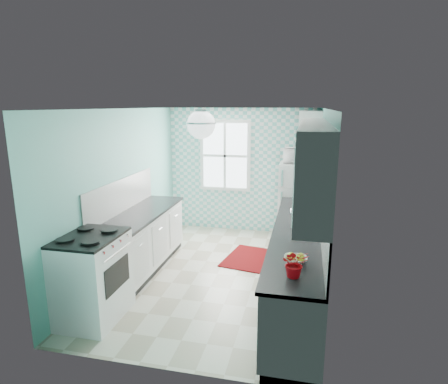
% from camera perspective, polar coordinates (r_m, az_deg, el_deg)
% --- Properties ---
extents(floor, '(3.00, 4.40, 0.02)m').
position_cam_1_polar(floor, '(5.93, -1.02, -12.47)').
color(floor, beige).
rests_on(floor, ground).
extents(ceiling, '(3.00, 4.40, 0.02)m').
position_cam_1_polar(ceiling, '(5.35, -1.13, 12.68)').
color(ceiling, white).
rests_on(ceiling, wall_back).
extents(wall_back, '(3.00, 0.02, 2.50)m').
position_cam_1_polar(wall_back, '(7.63, 2.82, 3.29)').
color(wall_back, '#66B6AA').
rests_on(wall_back, floor).
extents(wall_front, '(3.00, 0.02, 2.50)m').
position_cam_1_polar(wall_front, '(3.49, -9.68, -8.94)').
color(wall_front, '#66B6AA').
rests_on(wall_front, floor).
extents(wall_left, '(0.02, 4.40, 2.50)m').
position_cam_1_polar(wall_left, '(6.03, -15.16, 0.20)').
color(wall_left, '#66B6AA').
rests_on(wall_left, floor).
extents(wall_right, '(0.02, 4.40, 2.50)m').
position_cam_1_polar(wall_right, '(5.37, 14.82, -1.36)').
color(wall_right, '#66B6AA').
rests_on(wall_right, floor).
extents(accent_wall, '(3.00, 0.01, 2.50)m').
position_cam_1_polar(accent_wall, '(7.60, 2.79, 3.26)').
color(accent_wall, '#66BFB8').
rests_on(accent_wall, wall_back).
extents(window, '(1.04, 0.05, 1.44)m').
position_cam_1_polar(window, '(7.60, 0.17, 5.55)').
color(window, white).
rests_on(window, wall_back).
extents(backsplash_right, '(0.02, 3.60, 0.51)m').
position_cam_1_polar(backsplash_right, '(4.99, 14.69, -3.08)').
color(backsplash_right, white).
rests_on(backsplash_right, wall_right).
extents(backsplash_left, '(0.02, 2.15, 0.51)m').
position_cam_1_polar(backsplash_left, '(5.97, -15.27, -0.48)').
color(backsplash_left, white).
rests_on(backsplash_left, wall_left).
extents(upper_cabinets_right, '(0.33, 3.20, 0.90)m').
position_cam_1_polar(upper_cabinets_right, '(4.65, 13.38, 4.71)').
color(upper_cabinets_right, white).
rests_on(upper_cabinets_right, wall_right).
extents(upper_cabinet_fridge, '(0.40, 0.74, 0.40)m').
position_cam_1_polar(upper_cabinet_fridge, '(7.04, 13.04, 10.34)').
color(upper_cabinet_fridge, white).
rests_on(upper_cabinet_fridge, wall_right).
extents(ceiling_light, '(0.34, 0.34, 0.35)m').
position_cam_1_polar(ceiling_light, '(4.58, -3.50, 10.25)').
color(ceiling_light, silver).
rests_on(ceiling_light, ceiling).
extents(base_cabinets_right, '(0.60, 3.60, 0.90)m').
position_cam_1_polar(base_cabinets_right, '(5.24, 11.01, -10.78)').
color(base_cabinets_right, white).
rests_on(base_cabinets_right, floor).
extents(countertop_right, '(0.63, 3.60, 0.04)m').
position_cam_1_polar(countertop_right, '(5.07, 11.07, -5.90)').
color(countertop_right, black).
rests_on(countertop_right, base_cabinets_right).
extents(base_cabinets_left, '(0.60, 2.15, 0.90)m').
position_cam_1_polar(base_cabinets_left, '(6.06, -12.41, -7.49)').
color(base_cabinets_left, white).
rests_on(base_cabinets_left, floor).
extents(countertop_left, '(0.63, 2.15, 0.04)m').
position_cam_1_polar(countertop_left, '(5.90, -12.50, -3.23)').
color(countertop_left, black).
rests_on(countertop_left, base_cabinets_left).
extents(fridge, '(0.65, 0.65, 1.50)m').
position_cam_1_polar(fridge, '(7.20, 10.92, -1.58)').
color(fridge, white).
rests_on(fridge, floor).
extents(stove, '(0.69, 0.86, 1.04)m').
position_cam_1_polar(stove, '(4.88, -19.54, -12.00)').
color(stove, silver).
rests_on(stove, floor).
extents(sink, '(0.46, 0.39, 0.53)m').
position_cam_1_polar(sink, '(5.89, 11.51, -3.08)').
color(sink, silver).
rests_on(sink, countertop_right).
extents(rug, '(0.89, 1.14, 0.02)m').
position_cam_1_polar(rug, '(6.49, 3.79, -9.99)').
color(rug, maroon).
rests_on(rug, floor).
extents(dish_towel, '(0.06, 0.20, 0.31)m').
position_cam_1_polar(dish_towel, '(6.42, 8.57, -5.84)').
color(dish_towel, teal).
rests_on(dish_towel, base_cabinets_right).
extents(fruit_bowl, '(0.26, 0.26, 0.06)m').
position_cam_1_polar(fruit_bowl, '(4.05, 10.86, -10.09)').
color(fruit_bowl, white).
rests_on(fruit_bowl, countertop_right).
extents(potted_plant, '(0.29, 0.27, 0.28)m').
position_cam_1_polar(potted_plant, '(3.69, 10.76, -10.62)').
color(potted_plant, '#B62E18').
rests_on(potted_plant, countertop_right).
extents(soap_bottle, '(0.11, 0.12, 0.22)m').
position_cam_1_polar(soap_bottle, '(6.12, 12.04, -1.39)').
color(soap_bottle, '#ACC4CC').
rests_on(soap_bottle, countertop_right).
extents(microwave, '(0.53, 0.37, 0.28)m').
position_cam_1_polar(microwave, '(7.04, 11.24, 5.46)').
color(microwave, white).
rests_on(microwave, fridge).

